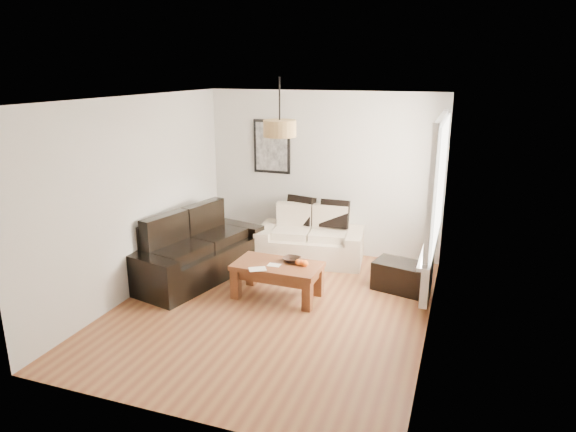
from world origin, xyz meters
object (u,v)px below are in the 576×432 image
(loveseat_cream, at_px, (311,236))
(ottoman, at_px, (400,276))
(sofa_leather, at_px, (195,247))
(coffee_table, at_px, (278,280))

(loveseat_cream, height_order, ottoman, loveseat_cream)
(sofa_leather, bearing_deg, ottoman, -66.78)
(coffee_table, bearing_deg, loveseat_cream, 89.59)
(loveseat_cream, distance_m, coffee_table, 1.46)
(loveseat_cream, relative_size, coffee_table, 1.43)
(sofa_leather, relative_size, ottoman, 2.99)
(coffee_table, xyz_separation_m, ottoman, (1.50, 0.77, -0.03))
(loveseat_cream, xyz_separation_m, coffee_table, (-0.01, -1.45, -0.17))
(sofa_leather, height_order, ottoman, sofa_leather)
(sofa_leather, bearing_deg, coffee_table, -87.77)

